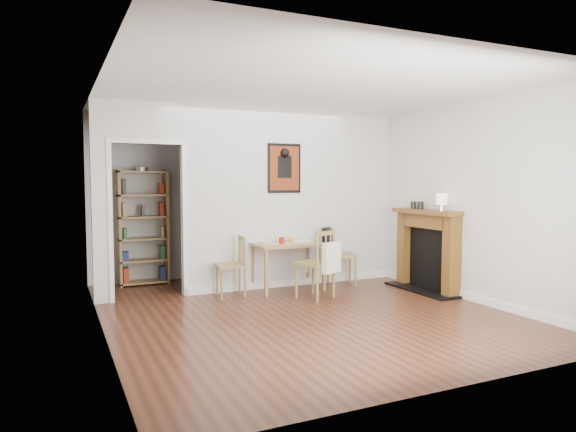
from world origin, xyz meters
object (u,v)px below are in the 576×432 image
ceramic_jar_a (420,205)px  ceramic_jar_b (413,205)px  dining_table (288,249)px  notebook (300,241)px  red_glass (282,241)px  chair_right (340,255)px  chair_front (316,264)px  bookshelf (143,228)px  mantel_lamp (442,200)px  orange_fruit (290,239)px  fireplace (428,248)px  chair_left (231,266)px

ceramic_jar_a → ceramic_jar_b: bearing=103.9°
dining_table → notebook: bearing=14.1°
red_glass → ceramic_jar_b: bearing=-14.8°
chair_right → chair_front: chair_front is taller
bookshelf → notebook: bearing=-31.5°
chair_front → mantel_lamp: mantel_lamp is taller
dining_table → orange_fruit: (0.08, 0.09, 0.12)m
chair_right → orange_fruit: chair_right is taller
notebook → dining_table: bearing=-165.9°
chair_right → notebook: size_ratio=2.85×
red_glass → ceramic_jar_b: ceramic_jar_b is taller
dining_table → chair_right: 0.88m
chair_right → bookshelf: 3.00m
ceramic_jar_b → fireplace: bearing=-79.5°
bookshelf → chair_right: bearing=-25.9°
chair_left → chair_front: 1.16m
mantel_lamp → ceramic_jar_a: mantel_lamp is taller
dining_table → red_glass: 0.20m
orange_fruit → ceramic_jar_a: ceramic_jar_a is taller
orange_fruit → notebook: bearing=-13.6°
chair_front → mantel_lamp: 1.92m
fireplace → ceramic_jar_b: size_ratio=11.83×
chair_right → ceramic_jar_b: (0.89, -0.58, 0.76)m
chair_right → orange_fruit: size_ratio=11.56×
chair_right → red_glass: 1.04m
chair_front → ceramic_jar_a: size_ratio=8.34×
chair_right → ceramic_jar_a: ceramic_jar_a is taller
orange_fruit → ceramic_jar_b: size_ratio=0.72×
ceramic_jar_a → fireplace: bearing=-82.2°
mantel_lamp → dining_table: bearing=146.4°
chair_left → mantel_lamp: (2.63, -1.15, 0.90)m
red_glass → chair_front: bearing=-64.8°
bookshelf → red_glass: bookshelf is taller
chair_right → orange_fruit: bearing=173.6°
orange_fruit → ceramic_jar_a: bearing=-24.8°
dining_table → ceramic_jar_b: ceramic_jar_b is taller
chair_front → mantel_lamp: size_ratio=3.83×
chair_front → ceramic_jar_a: (1.66, -0.07, 0.75)m
orange_fruit → ceramic_jar_a: 1.94m
chair_right → mantel_lamp: (0.89, -1.17, 0.85)m
chair_left → chair_front: (0.99, -0.60, 0.06)m
orange_fruit → ceramic_jar_b: ceramic_jar_b is taller
red_glass → fireplace: bearing=-21.7°
ceramic_jar_b → notebook: bearing=157.6°
dining_table → ceramic_jar_a: bearing=-21.3°
fireplace → notebook: fireplace is taller
chair_left → notebook: size_ratio=2.65×
mantel_lamp → ceramic_jar_b: (-0.00, 0.59, -0.10)m
red_glass → chair_left: bearing=176.0°
red_glass → chair_right: bearing=4.5°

